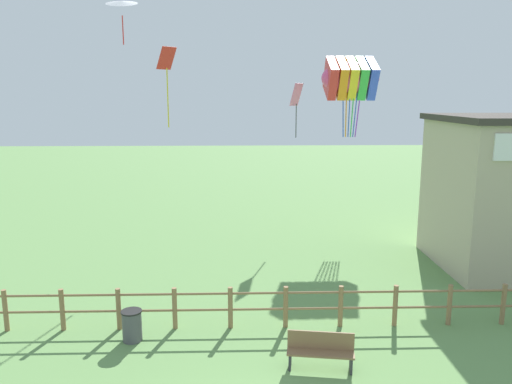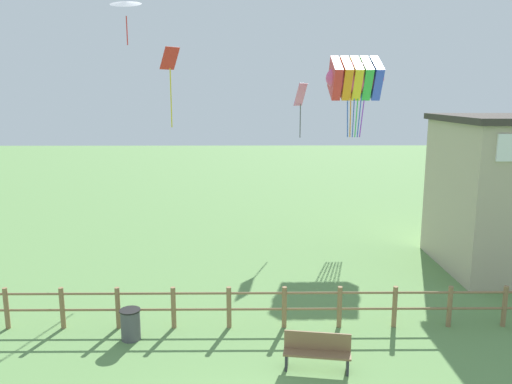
% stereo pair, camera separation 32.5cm
% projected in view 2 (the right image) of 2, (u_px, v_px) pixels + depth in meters
% --- Properties ---
extents(wooden_fence, '(17.82, 0.14, 1.24)m').
position_uv_depth(wooden_fence, '(257.00, 305.00, 14.45)').
color(wooden_fence, olive).
rests_on(wooden_fence, ground_plane).
extents(park_bench_near_fence, '(1.69, 0.65, 0.92)m').
position_uv_depth(park_bench_near_fence, '(317.00, 350.00, 12.27)').
color(park_bench_near_fence, brown).
rests_on(park_bench_near_fence, ground_plane).
extents(trash_bin, '(0.57, 0.57, 0.87)m').
position_uv_depth(trash_bin, '(131.00, 324.00, 13.78)').
color(trash_bin, '#4C4C51').
rests_on(trash_bin, ground_plane).
extents(kite_rainbow_parafoil, '(2.97, 2.26, 4.04)m').
position_uv_depth(kite_rainbow_parafoil, '(355.00, 78.00, 24.89)').
color(kite_rainbow_parafoil, '#E54C8C').
extents(kite_red_diamond, '(0.87, 0.87, 3.32)m').
position_uv_depth(kite_red_diamond, '(170.00, 70.00, 20.90)').
color(kite_red_diamond, red).
extents(kite_pink_diamond, '(0.75, 0.87, 2.71)m').
position_uv_depth(kite_pink_diamond, '(301.00, 99.00, 24.94)').
color(kite_pink_diamond, pink).
extents(kite_white_delta, '(1.40, 1.36, 2.01)m').
position_uv_depth(kite_white_delta, '(126.00, 3.00, 21.29)').
color(kite_white_delta, white).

